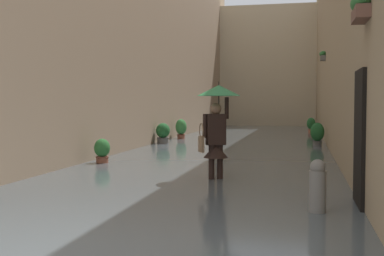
% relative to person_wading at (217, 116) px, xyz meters
% --- Properties ---
extents(ground_plane, '(73.30, 73.30, 0.00)m').
position_rel_person_wading_xyz_m(ground_plane, '(0.62, -9.16, -1.42)').
color(ground_plane, '#605B56').
extents(flood_water, '(7.18, 35.32, 0.14)m').
position_rel_person_wading_xyz_m(flood_water, '(0.62, -9.16, -1.35)').
color(flood_water, '#515B60').
rests_on(flood_water, ground_plane).
extents(building_facade_left, '(2.04, 33.32, 9.58)m').
position_rel_person_wading_xyz_m(building_facade_left, '(-3.47, -9.15, 3.37)').
color(building_facade_left, tan).
rests_on(building_facade_left, ground_plane).
extents(building_facade_far, '(9.98, 1.80, 8.19)m').
position_rel_person_wading_xyz_m(building_facade_far, '(0.62, -24.72, 2.68)').
color(building_facade_far, beige).
rests_on(building_facade_far, ground_plane).
extents(person_wading, '(0.89, 0.89, 2.13)m').
position_rel_person_wading_xyz_m(person_wading, '(0.00, 0.00, 0.00)').
color(person_wading, '#2D2319').
rests_on(person_wading, ground_plane).
extents(potted_plant_near_right, '(0.53, 0.53, 0.92)m').
position_rel_person_wading_xyz_m(potted_plant_near_right, '(3.48, -8.36, -0.92)').
color(potted_plant_near_right, '#66605B').
rests_on(potted_plant_near_right, ground_plane).
extents(potted_plant_far_left, '(0.50, 0.50, 0.97)m').
position_rel_person_wading_xyz_m(potted_plant_far_left, '(-2.24, -8.78, -0.87)').
color(potted_plant_far_left, '#66605B').
rests_on(potted_plant_far_left, ground_plane).
extents(potted_plant_near_left, '(0.43, 0.43, 0.95)m').
position_rel_person_wading_xyz_m(potted_plant_near_left, '(-2.13, -15.85, -0.87)').
color(potted_plant_near_left, '#9E563D').
rests_on(potted_plant_near_left, ground_plane).
extents(potted_plant_far_right, '(0.48, 0.48, 0.99)m').
position_rel_person_wading_xyz_m(potted_plant_far_right, '(3.41, -11.00, -0.86)').
color(potted_plant_far_right, brown).
rests_on(potted_plant_far_right, ground_plane).
extents(potted_plant_mid_right, '(0.41, 0.41, 0.77)m').
position_rel_person_wading_xyz_m(potted_plant_mid_right, '(3.35, -2.06, -0.99)').
color(potted_plant_mid_right, brown).
rests_on(potted_plant_mid_right, ground_plane).
extents(mooring_bollard, '(0.24, 0.24, 0.90)m').
position_rel_person_wading_xyz_m(mooring_bollard, '(-1.92, 2.80, -0.97)').
color(mooring_bollard, gray).
rests_on(mooring_bollard, ground_plane).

